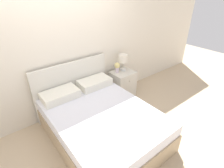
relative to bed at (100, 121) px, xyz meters
name	(u,v)px	position (x,y,z in m)	size (l,w,h in m)	color
ground_plane	(75,108)	(0.00, 0.91, -0.29)	(12.00, 12.00, 0.00)	#CCB28E
wall_back	(66,47)	(0.00, 0.98, 1.01)	(8.00, 0.06, 2.60)	silver
bed	(100,121)	(0.00, 0.00, 0.00)	(1.49, 1.96, 1.04)	tan
nightstand	(123,84)	(1.11, 0.68, 0.01)	(0.49, 0.43, 0.60)	silver
table_lamp	(123,59)	(1.17, 0.76, 0.56)	(0.20, 0.20, 0.37)	white
flower_vase	(117,66)	(1.00, 0.75, 0.45)	(0.12, 0.12, 0.23)	silver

